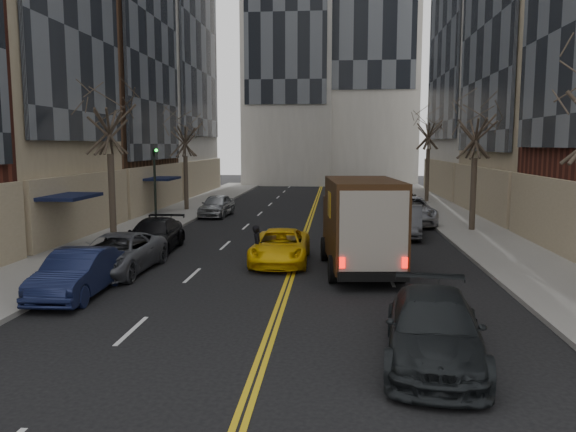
# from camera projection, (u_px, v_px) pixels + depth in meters

# --- Properties ---
(sidewalk_left) EXTENTS (4.00, 66.00, 0.15)m
(sidewalk_left) POSITION_uv_depth(u_px,v_px,m) (157.00, 222.00, 33.28)
(sidewalk_left) COLOR slate
(sidewalk_left) RESTS_ON ground
(sidewalk_right) EXTENTS (4.00, 66.00, 0.15)m
(sidewalk_right) POSITION_uv_depth(u_px,v_px,m) (467.00, 225.00, 31.77)
(sidewalk_right) COLOR slate
(sidewalk_right) RESTS_ON ground
(tree_lf_mid) EXTENTS (3.20, 3.20, 8.91)m
(tree_lf_mid) POSITION_uv_depth(u_px,v_px,m) (108.00, 101.00, 25.52)
(tree_lf_mid) COLOR #382D23
(tree_lf_mid) RESTS_ON sidewalk_left
(tree_lf_far) EXTENTS (3.20, 3.20, 8.12)m
(tree_lf_far) POSITION_uv_depth(u_px,v_px,m) (185.00, 124.00, 38.44)
(tree_lf_far) COLOR #382D23
(tree_lf_far) RESTS_ON sidewalk_left
(tree_rt_mid) EXTENTS (3.20, 3.20, 8.32)m
(tree_rt_mid) POSITION_uv_depth(u_px,v_px,m) (476.00, 115.00, 29.04)
(tree_rt_mid) COLOR #382D23
(tree_rt_mid) RESTS_ON sidewalk_right
(tree_rt_far) EXTENTS (3.20, 3.20, 9.11)m
(tree_rt_far) POSITION_uv_depth(u_px,v_px,m) (429.00, 117.00, 43.80)
(tree_rt_far) COLOR #382D23
(tree_rt_far) RESTS_ON sidewalk_right
(traffic_signal) EXTENTS (0.29, 0.26, 4.70)m
(traffic_signal) POSITION_uv_depth(u_px,v_px,m) (155.00, 181.00, 27.85)
(traffic_signal) COLOR black
(traffic_signal) RESTS_ON sidewalk_left
(ups_truck) EXTENTS (2.99, 6.42, 3.41)m
(ups_truck) POSITION_uv_depth(u_px,v_px,m) (361.00, 225.00, 20.34)
(ups_truck) COLOR black
(ups_truck) RESTS_ON ground
(observer_sedan) EXTENTS (2.58, 5.16, 1.44)m
(observer_sedan) POSITION_uv_depth(u_px,v_px,m) (434.00, 329.00, 11.97)
(observer_sedan) COLOR black
(observer_sedan) RESTS_ON ground
(taxi) EXTENTS (2.20, 4.72, 1.31)m
(taxi) POSITION_uv_depth(u_px,v_px,m) (280.00, 247.00, 21.98)
(taxi) COLOR #EAB709
(taxi) RESTS_ON ground
(pedestrian) EXTENTS (0.47, 0.63, 1.58)m
(pedestrian) POSITION_uv_depth(u_px,v_px,m) (257.00, 246.00, 21.38)
(pedestrian) COLOR black
(pedestrian) RESTS_ON ground
(parked_lf_b) EXTENTS (1.66, 4.38, 1.43)m
(parked_lf_b) POSITION_uv_depth(u_px,v_px,m) (77.00, 273.00, 17.16)
(parked_lf_b) COLOR #111736
(parked_lf_b) RESTS_ON ground
(parked_lf_c) EXTENTS (2.48, 5.14, 1.41)m
(parked_lf_c) POSITION_uv_depth(u_px,v_px,m) (117.00, 254.00, 20.25)
(parked_lf_c) COLOR #505258
(parked_lf_c) RESTS_ON ground
(parked_lf_d) EXTENTS (2.18, 4.92, 1.40)m
(parked_lf_d) POSITION_uv_depth(u_px,v_px,m) (154.00, 235.00, 24.39)
(parked_lf_d) COLOR black
(parked_lf_d) RESTS_ON ground
(parked_lf_e) EXTENTS (1.93, 4.29, 1.43)m
(parked_lf_e) POSITION_uv_depth(u_px,v_px,m) (217.00, 205.00, 36.31)
(parked_lf_e) COLOR #94979B
(parked_lf_e) RESTS_ON ground
(parked_rt_a) EXTENTS (2.22, 4.86, 1.54)m
(parked_rt_a) POSITION_uv_depth(u_px,v_px,m) (405.00, 221.00, 28.38)
(parked_rt_a) COLOR #43454A
(parked_rt_a) RESTS_ON ground
(parked_rt_b) EXTENTS (2.66, 5.74, 1.59)m
(parked_rt_b) POSITION_uv_depth(u_px,v_px,m) (410.00, 210.00, 32.81)
(parked_rt_b) COLOR #B6B7BE
(parked_rt_b) RESTS_ON ground
(parked_rt_c) EXTENTS (2.21, 5.17, 1.49)m
(parked_rt_c) POSITION_uv_depth(u_px,v_px,m) (401.00, 198.00, 40.76)
(parked_rt_c) COLOR black
(parked_rt_c) RESTS_ON ground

